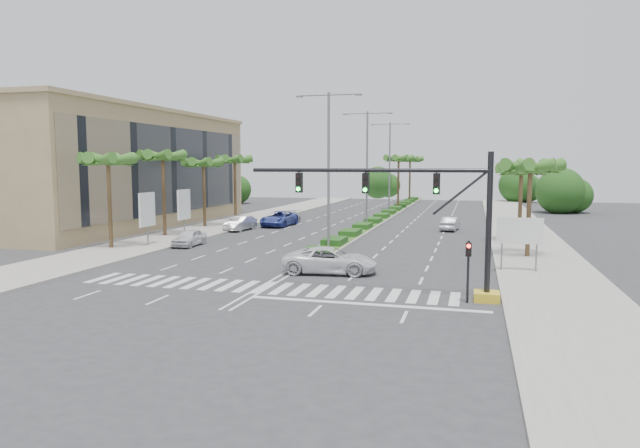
% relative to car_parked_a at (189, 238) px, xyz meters
% --- Properties ---
extents(ground, '(160.00, 160.00, 0.00)m').
position_rel_car_parked_a_xyz_m(ground, '(11.46, -13.20, -0.67)').
color(ground, '#333335').
rests_on(ground, ground).
extents(footpath_right, '(6.00, 120.00, 0.15)m').
position_rel_car_parked_a_xyz_m(footpath_right, '(26.66, 6.80, -0.60)').
color(footpath_right, gray).
rests_on(footpath_right, ground).
extents(footpath_left, '(6.00, 120.00, 0.15)m').
position_rel_car_parked_a_xyz_m(footpath_left, '(-3.74, 6.80, -0.60)').
color(footpath_left, gray).
rests_on(footpath_left, ground).
extents(median, '(2.20, 75.00, 0.20)m').
position_rel_car_parked_a_xyz_m(median, '(11.46, 31.80, -0.57)').
color(median, gray).
rests_on(median, ground).
extents(median_grass, '(1.80, 75.00, 0.04)m').
position_rel_car_parked_a_xyz_m(median_grass, '(11.46, 31.80, -0.45)').
color(median_grass, '#375F20').
rests_on(median_grass, median).
extents(building, '(12.00, 36.00, 12.00)m').
position_rel_car_parked_a_xyz_m(building, '(-14.54, 12.80, 5.33)').
color(building, tan).
rests_on(building, ground).
extents(signal_gantry, '(12.60, 1.20, 7.20)m').
position_rel_car_parked_a_xyz_m(signal_gantry, '(20.73, -13.20, 2.78)').
color(signal_gantry, gold).
rests_on(signal_gantry, ground).
extents(pedestrian_signal, '(0.28, 0.36, 3.00)m').
position_rel_car_parked_a_xyz_m(pedestrian_signal, '(22.06, -13.88, 1.37)').
color(pedestrian_signal, black).
rests_on(pedestrian_signal, ground).
extents(direction_sign, '(2.70, 0.11, 3.40)m').
position_rel_car_parked_a_xyz_m(direction_sign, '(24.96, -5.21, 1.78)').
color(direction_sign, slate).
rests_on(direction_sign, ground).
extents(billboard_near, '(0.18, 2.10, 4.35)m').
position_rel_car_parked_a_xyz_m(billboard_near, '(-3.04, -1.20, 2.29)').
color(billboard_near, slate).
rests_on(billboard_near, ground).
extents(billboard_far, '(0.18, 2.10, 4.35)m').
position_rel_car_parked_a_xyz_m(billboard_far, '(-3.04, 4.80, 2.29)').
color(billboard_far, slate).
rests_on(billboard_far, ground).
extents(palm_left_near, '(4.57, 4.68, 7.55)m').
position_rel_car_parked_a_xyz_m(palm_left_near, '(-5.04, -3.20, 6.01)').
color(palm_left_near, brown).
rests_on(palm_left_near, ground).
extents(palm_left_mid, '(4.57, 4.68, 7.95)m').
position_rel_car_parked_a_xyz_m(palm_left_mid, '(-5.04, 4.80, 6.40)').
color(palm_left_mid, brown).
rests_on(palm_left_mid, ground).
extents(palm_left_far, '(4.57, 4.68, 7.35)m').
position_rel_car_parked_a_xyz_m(palm_left_far, '(-5.04, 12.80, 5.82)').
color(palm_left_far, brown).
rests_on(palm_left_far, ground).
extents(palm_left_end, '(4.57, 4.68, 7.75)m').
position_rel_car_parked_a_xyz_m(palm_left_end, '(-5.04, 20.80, 6.21)').
color(palm_left_end, brown).
rests_on(palm_left_end, ground).
extents(palm_right_near, '(4.57, 4.68, 7.05)m').
position_rel_car_parked_a_xyz_m(palm_right_near, '(25.96, 0.80, 5.53)').
color(palm_right_near, brown).
rests_on(palm_right_near, ground).
extents(palm_right_far, '(4.57, 4.68, 6.75)m').
position_rel_car_parked_a_xyz_m(palm_right_far, '(25.96, 8.80, 5.24)').
color(palm_right_far, brown).
rests_on(palm_right_far, ground).
extents(palm_median_a, '(4.57, 4.68, 8.05)m').
position_rel_car_parked_a_xyz_m(palm_median_a, '(11.46, 41.80, 6.50)').
color(palm_median_a, brown).
rests_on(palm_median_a, ground).
extents(palm_median_b, '(4.57, 4.68, 8.05)m').
position_rel_car_parked_a_xyz_m(palm_median_b, '(11.46, 56.80, 6.50)').
color(palm_median_b, brown).
rests_on(palm_median_b, ground).
extents(streetlight_near, '(5.10, 0.25, 12.00)m').
position_rel_car_parked_a_xyz_m(streetlight_near, '(11.46, 0.80, 6.13)').
color(streetlight_near, slate).
rests_on(streetlight_near, ground).
extents(streetlight_mid, '(5.10, 0.25, 12.00)m').
position_rel_car_parked_a_xyz_m(streetlight_mid, '(11.46, 16.80, 6.13)').
color(streetlight_mid, slate).
rests_on(streetlight_mid, ground).
extents(streetlight_far, '(5.10, 0.25, 12.00)m').
position_rel_car_parked_a_xyz_m(streetlight_far, '(11.46, 32.80, 6.13)').
color(streetlight_far, slate).
rests_on(streetlight_far, ground).
extents(car_parked_a, '(1.67, 3.99, 1.35)m').
position_rel_car_parked_a_xyz_m(car_parked_a, '(0.00, 0.00, 0.00)').
color(car_parked_a, silver).
rests_on(car_parked_a, ground).
extents(car_parked_b, '(2.00, 4.52, 1.44)m').
position_rel_car_parked_a_xyz_m(car_parked_b, '(-0.34, 11.25, 0.05)').
color(car_parked_b, silver).
rests_on(car_parked_b, ground).
extents(car_parked_c, '(2.89, 5.88, 1.61)m').
position_rel_car_parked_a_xyz_m(car_parked_c, '(2.04, 16.16, 0.13)').
color(car_parked_c, '#33439C').
rests_on(car_parked_c, ground).
extents(car_parked_d, '(2.15, 4.85, 1.38)m').
position_rel_car_parked_a_xyz_m(car_parked_d, '(2.06, 18.94, 0.02)').
color(car_parked_d, silver).
rests_on(car_parked_d, ground).
extents(car_crossing, '(5.95, 3.22, 1.58)m').
position_rel_car_parked_a_xyz_m(car_crossing, '(13.89, -8.28, 0.12)').
color(car_crossing, silver).
rests_on(car_crossing, ground).
extents(car_right, '(1.89, 4.34, 1.39)m').
position_rel_car_parked_a_xyz_m(car_right, '(19.96, 16.84, 0.02)').
color(car_right, '#A3A3A7').
rests_on(car_right, ground).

